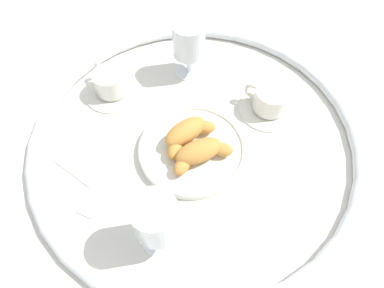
{
  "coord_description": "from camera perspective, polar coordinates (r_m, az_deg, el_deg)",
  "views": [
    {
      "loc": [
        0.33,
        0.27,
        0.62
      ],
      "look_at": [
        0.03,
        0.02,
        0.03
      ],
      "focal_mm": 32.4,
      "sensor_mm": 36.0,
      "label": 1
    }
  ],
  "objects": [
    {
      "name": "ground_plane",
      "position": [
        0.75,
        0.55,
        0.78
      ],
      "size": [
        2.2,
        2.2,
        0.0
      ],
      "primitive_type": "plane",
      "color": "silver"
    },
    {
      "name": "table_chrome_rim",
      "position": [
        0.74,
        0.55,
        1.3
      ],
      "size": [
        0.71,
        0.71,
        0.02
      ],
      "primitive_type": "torus",
      "color": "silver",
      "rests_on": "ground_plane"
    },
    {
      "name": "pastry_plate",
      "position": [
        0.73,
        0.0,
        -0.87
      ],
      "size": [
        0.23,
        0.23,
        0.02
      ],
      "color": "silver",
      "rests_on": "ground_plane"
    },
    {
      "name": "croissant_large",
      "position": [
        0.72,
        -0.95,
        1.79
      ],
      "size": [
        0.14,
        0.08,
        0.04
      ],
      "color": "#CC893D",
      "rests_on": "pastry_plate"
    },
    {
      "name": "croissant_small",
      "position": [
        0.69,
        1.26,
        -1.45
      ],
      "size": [
        0.12,
        0.1,
        0.04
      ],
      "color": "#CC893D",
      "rests_on": "pastry_plate"
    },
    {
      "name": "coffee_cup_near",
      "position": [
        0.8,
        12.67,
        6.81
      ],
      "size": [
        0.14,
        0.14,
        0.06
      ],
      "color": "silver",
      "rests_on": "ground_plane"
    },
    {
      "name": "coffee_cup_far",
      "position": [
        0.84,
        -13.18,
        9.58
      ],
      "size": [
        0.14,
        0.14,
        0.06
      ],
      "color": "silver",
      "rests_on": "ground_plane"
    },
    {
      "name": "juice_glass_left",
      "position": [
        0.57,
        -6.01,
        -12.41
      ],
      "size": [
        0.08,
        0.08,
        0.14
      ],
      "color": "white",
      "rests_on": "ground_plane"
    },
    {
      "name": "juice_glass_right",
      "position": [
        0.82,
        -0.52,
        16.52
      ],
      "size": [
        0.08,
        0.08,
        0.14
      ],
      "color": "white",
      "rests_on": "ground_plane"
    },
    {
      "name": "sugar_packet",
      "position": [
        0.7,
        -16.34,
        -9.42
      ],
      "size": [
        0.06,
        0.05,
        0.01
      ],
      "primitive_type": "cube",
      "rotation": [
        0.0,
        0.0,
        0.29
      ],
      "color": "white",
      "rests_on": "ground_plane"
    },
    {
      "name": "folded_napkin",
      "position": [
        0.76,
        -16.52,
        -1.68
      ],
      "size": [
        0.12,
        0.12,
        0.01
      ],
      "primitive_type": "cube",
      "rotation": [
        0.0,
        0.0,
        0.09
      ],
      "color": "silver",
      "rests_on": "ground_plane"
    }
  ]
}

